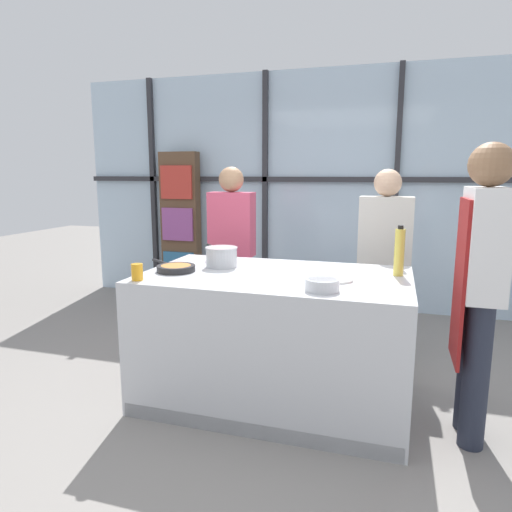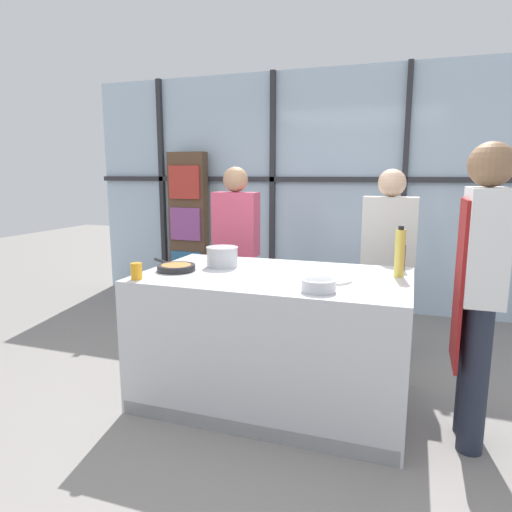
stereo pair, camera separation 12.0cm
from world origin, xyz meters
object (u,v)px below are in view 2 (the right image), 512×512
(spectator_far_left, at_px, (236,243))
(spectator_center_left, at_px, (388,254))
(chef, at_px, (480,279))
(saucepan, at_px, (222,256))
(mixing_bowl, at_px, (319,285))
(oil_bottle, at_px, (400,253))
(juice_glass_near, at_px, (136,271))
(frying_pan, at_px, (176,267))
(pepper_grinder, at_px, (402,257))
(white_plate, at_px, (333,280))

(spectator_far_left, xyz_separation_m, spectator_center_left, (1.40, 0.00, -0.02))
(chef, bearing_deg, saucepan, 81.46)
(mixing_bowl, bearing_deg, spectator_center_left, 77.21)
(oil_bottle, relative_size, juice_glass_near, 3.15)
(spectator_far_left, distance_m, mixing_bowl, 1.78)
(chef, height_order, saucepan, chef)
(frying_pan, distance_m, pepper_grinder, 1.62)
(mixing_bowl, xyz_separation_m, juice_glass_near, (-1.19, -0.08, 0.02))
(spectator_far_left, xyz_separation_m, pepper_grinder, (1.52, -0.63, 0.07))
(spectator_center_left, distance_m, frying_pan, 1.82)
(saucepan, bearing_deg, white_plate, -13.03)
(spectator_center_left, height_order, frying_pan, spectator_center_left)
(mixing_bowl, distance_m, pepper_grinder, 0.90)
(chef, relative_size, spectator_center_left, 1.08)
(saucepan, bearing_deg, juice_glass_near, -122.37)
(spectator_far_left, xyz_separation_m, saucepan, (0.25, -0.92, 0.05))
(white_plate, bearing_deg, chef, -3.88)
(chef, bearing_deg, mixing_bowl, 104.87)
(saucepan, xyz_separation_m, mixing_bowl, (0.83, -0.49, -0.04))
(spectator_far_left, height_order, juice_glass_near, spectator_far_left)
(spectator_far_left, relative_size, pepper_grinder, 7.74)
(spectator_center_left, bearing_deg, saucepan, 38.65)
(spectator_center_left, distance_m, mixing_bowl, 1.45)
(saucepan, bearing_deg, chef, -8.54)
(spectator_far_left, distance_m, oil_bottle, 1.74)
(pepper_grinder, bearing_deg, oil_bottle, -92.61)
(spectator_far_left, relative_size, mixing_bowl, 8.23)
(spectator_center_left, xyz_separation_m, oil_bottle, (0.11, -0.85, 0.16))
(frying_pan, distance_m, white_plate, 1.12)
(frying_pan, height_order, white_plate, frying_pan)
(mixing_bowl, bearing_deg, spectator_far_left, 127.46)
(frying_pan, distance_m, mixing_bowl, 1.11)
(mixing_bowl, height_order, oil_bottle, oil_bottle)
(white_plate, bearing_deg, frying_pan, -177.54)
(mixing_bowl, height_order, juice_glass_near, juice_glass_near)
(juice_glass_near, bearing_deg, pepper_grinder, 27.78)
(juice_glass_near, bearing_deg, oil_bottle, 21.56)
(frying_pan, height_order, oil_bottle, oil_bottle)
(chef, relative_size, saucepan, 4.87)
(spectator_center_left, distance_m, saucepan, 1.47)
(chef, bearing_deg, frying_pan, 89.72)
(spectator_far_left, distance_m, juice_glass_near, 1.50)
(spectator_center_left, height_order, mixing_bowl, spectator_center_left)
(oil_bottle, distance_m, juice_glass_near, 1.75)
(spectator_center_left, relative_size, oil_bottle, 4.78)
(spectator_center_left, bearing_deg, juice_glass_near, 44.61)
(spectator_center_left, relative_size, juice_glass_near, 15.09)
(spectator_far_left, height_order, white_plate, spectator_far_left)
(chef, bearing_deg, spectator_center_left, 25.60)
(spectator_center_left, xyz_separation_m, juice_glass_near, (-1.51, -1.49, 0.05))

